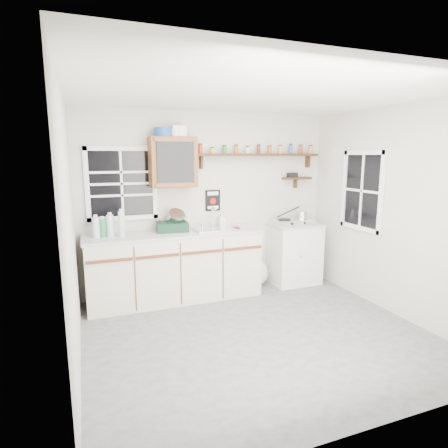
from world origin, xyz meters
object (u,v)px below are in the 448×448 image
object	(u,v)px
spice_shelf	(259,154)
hotplate	(293,221)
right_cabinet	(294,253)
upper_cabinet	(173,162)
dish_rack	(173,224)
main_cabinet	(175,266)

from	to	relation	value
spice_shelf	hotplate	distance (m)	1.11
right_cabinet	upper_cabinet	bearing A→B (deg)	176.24
spice_shelf	hotplate	world-z (taller)	spice_shelf
dish_rack	spice_shelf	bearing A→B (deg)	12.82
hotplate	spice_shelf	bearing A→B (deg)	160.44
main_cabinet	spice_shelf	xyz separation A→B (m)	(1.31, 0.21, 1.47)
main_cabinet	dish_rack	xyz separation A→B (m)	(0.01, 0.08, 0.56)
main_cabinet	hotplate	world-z (taller)	hotplate
right_cabinet	dish_rack	xyz separation A→B (m)	(-1.83, 0.05, 0.56)
main_cabinet	hotplate	distance (m)	1.85
main_cabinet	right_cabinet	distance (m)	1.84
dish_rack	hotplate	xyz separation A→B (m)	(1.78, -0.07, -0.07)
right_cabinet	spice_shelf	xyz separation A→B (m)	(-0.53, 0.19, 1.48)
right_cabinet	hotplate	world-z (taller)	hotplate
spice_shelf	dish_rack	size ratio (longest dim) A/B	4.36
right_cabinet	upper_cabinet	size ratio (longest dim) A/B	1.40
main_cabinet	upper_cabinet	size ratio (longest dim) A/B	3.55
main_cabinet	hotplate	size ratio (longest dim) A/B	3.89
spice_shelf	hotplate	size ratio (longest dim) A/B	3.21
spice_shelf	dish_rack	bearing A→B (deg)	-174.07
right_cabinet	dish_rack	world-z (taller)	dish_rack
upper_cabinet	spice_shelf	distance (m)	1.28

